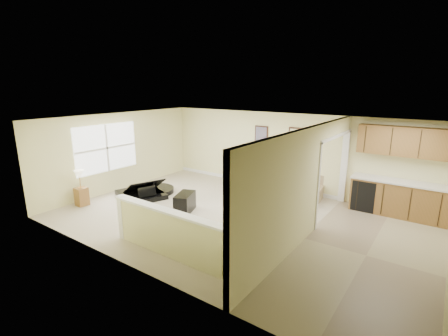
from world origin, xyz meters
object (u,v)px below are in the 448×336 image
Objects in this scene: accent_table at (251,175)px; piano at (143,178)px; small_plant at (311,199)px; palm_plant at (242,168)px; lamp_stand at (81,191)px; loveseat at (298,185)px; piano_bench at (185,203)px.

piano is at bearing -130.59° from accent_table.
accent_table reaches higher than small_plant.
piano is at bearing -126.68° from palm_plant.
lamp_stand is (-0.77, -1.59, -0.11)m from piano.
piano is at bearing -153.56° from loveseat.
piano_bench is at bearing 26.19° from lamp_stand.
lamp_stand is (-2.74, -4.22, -0.19)m from palm_plant.
accent_table is 0.40m from palm_plant.
piano_bench reaches higher than small_plant.
small_plant is (4.58, 2.13, -0.34)m from piano.
piano_bench is 3.54m from small_plant.
loveseat is at bearing 3.76° from accent_table.
accent_table is (-1.60, -0.10, 0.08)m from loveseat.
piano is 1.77m from lamp_stand.
piano is 3.54m from accent_table.
loveseat is at bearing 135.96° from small_plant.
loveseat is 2.59× the size of accent_table.
palm_plant is 2.70m from small_plant.
lamp_stand is (-2.73, -1.34, 0.18)m from piano_bench.
lamp_stand is at bearing -96.01° from piano.
loveseat is 6.40m from lamp_stand.
accent_table is at bearing 54.26° from lamp_stand.
palm_plant is at bearing -171.94° from accent_table.
palm_plant reaches higher than small_plant.
piano is 1.52× the size of palm_plant.
loveseat is 0.95m from small_plant.
piano reaches higher than small_plant.
small_plant is at bearing -10.94° from palm_plant.
piano is 1.99m from piano_bench.
palm_plant is (0.01, 2.88, 0.37)m from piano_bench.
accent_table is at bearing 166.36° from small_plant.
piano is 3.29m from palm_plant.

